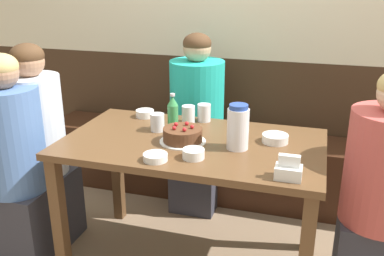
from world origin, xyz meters
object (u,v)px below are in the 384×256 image
object	(u,v)px
person_pale_blue_shirt	(382,197)
glass_tumbler_short	(204,113)
glass_water_tall	(157,122)
person_teal_shirt	(197,127)
person_grey_tee	(40,155)
bowl_sauce_shallow	(155,157)
glass_shot_small	(188,114)
birthday_cake	(183,135)
napkin_holder	(289,170)
soju_bottle	(173,112)
bowl_rice_small	(193,154)
bowl_side_dish	(145,113)
bench_seat	(226,165)
bowl_soup_white	(275,138)
water_pitcher	(238,127)
person_dark_striped	(16,169)

from	to	relation	value
person_pale_blue_shirt	glass_tumbler_short	bearing A→B (deg)	-19.06
glass_water_tall	person_pale_blue_shirt	distance (m)	1.16
person_teal_shirt	person_grey_tee	distance (m)	1.00
bowl_sauce_shallow	glass_shot_small	xyz separation A→B (m)	(-0.01, 0.55, 0.03)
person_grey_tee	bowl_sauce_shallow	bearing A→B (deg)	-17.76
birthday_cake	napkin_holder	xyz separation A→B (m)	(0.54, -0.26, 0.00)
soju_bottle	person_grey_tee	world-z (taller)	person_grey_tee
bowl_rice_small	person_pale_blue_shirt	bearing A→B (deg)	13.19
napkin_holder	bowl_side_dish	bearing A→B (deg)	146.65
person_grey_tee	birthday_cake	bearing A→B (deg)	-0.84
glass_tumbler_short	person_grey_tee	world-z (taller)	person_grey_tee
soju_bottle	bowl_side_dish	bearing A→B (deg)	147.51
person_grey_tee	bench_seat	bearing A→B (deg)	42.71
bowl_side_dish	glass_tumbler_short	world-z (taller)	glass_tumbler_short
bowl_sauce_shallow	person_grey_tee	distance (m)	0.89
birthday_cake	bowl_sauce_shallow	bearing A→B (deg)	-100.83
bowl_soup_white	glass_tumbler_short	xyz separation A→B (m)	(-0.43, 0.22, 0.03)
bench_seat	bowl_soup_white	size ratio (longest dim) A/B	20.26
person_teal_shirt	bowl_rice_small	bearing A→B (deg)	15.26
bench_seat	bowl_soup_white	xyz separation A→B (m)	(0.40, -0.73, 0.53)
glass_tumbler_short	person_grey_tee	bearing A→B (deg)	-159.45
glass_water_tall	glass_tumbler_short	distance (m)	0.30
birthday_cake	person_pale_blue_shirt	size ratio (longest dim) A/B	0.20
bench_seat	glass_tumbler_short	world-z (taller)	glass_tumbler_short
soju_bottle	glass_shot_small	bearing A→B (deg)	67.51
bowl_rice_small	glass_water_tall	distance (m)	0.41
bowl_sauce_shallow	glass_shot_small	size ratio (longest dim) A/B	1.14
birthday_cake	bowl_side_dish	xyz separation A→B (m)	(-0.34, 0.32, -0.02)
bowl_side_dish	bowl_sauce_shallow	world-z (taller)	bowl_side_dish
bowl_soup_white	water_pitcher	bearing A→B (deg)	-141.47
bowl_side_dish	person_pale_blue_shirt	distance (m)	1.35
glass_shot_small	person_pale_blue_shirt	size ratio (longest dim) A/B	0.08
person_teal_shirt	glass_shot_small	bearing A→B (deg)	8.84
glass_water_tall	person_teal_shirt	world-z (taller)	person_teal_shirt
soju_bottle	person_pale_blue_shirt	size ratio (longest dim) A/B	0.17
birthday_cake	person_pale_blue_shirt	world-z (taller)	person_pale_blue_shirt
soju_bottle	person_dark_striped	world-z (taller)	person_dark_striped
soju_bottle	glass_shot_small	xyz separation A→B (m)	(0.05, 0.12, -0.04)
bowl_side_dish	glass_tumbler_short	size ratio (longest dim) A/B	1.07
birthday_cake	person_teal_shirt	size ratio (longest dim) A/B	0.19
bowl_sauce_shallow	bench_seat	bearing A→B (deg)	85.40
water_pitcher	birthday_cake	bearing A→B (deg)	179.58
bench_seat	bowl_soup_white	bearing A→B (deg)	-60.94
bowl_rice_small	person_dark_striped	world-z (taller)	person_dark_striped
birthday_cake	soju_bottle	bearing A→B (deg)	122.89
bowl_rice_small	person_dark_striped	distance (m)	1.01
napkin_holder	glass_tumbler_short	size ratio (longest dim) A/B	1.10
bowl_soup_white	bowl_side_dish	size ratio (longest dim) A/B	1.22
bench_seat	napkin_holder	world-z (taller)	napkin_holder
bowl_sauce_shallow	person_teal_shirt	xyz separation A→B (m)	(-0.07, 0.92, -0.18)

